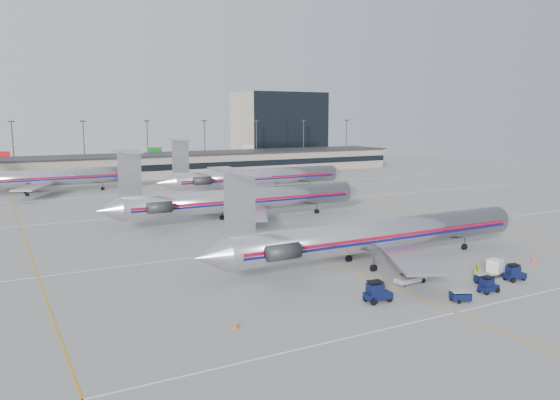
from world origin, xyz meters
TOP-DOWN VIEW (x-y plane):
  - ground at (0.00, 0.00)m, footprint 260.00×260.00m
  - apron_markings at (0.00, 10.00)m, footprint 160.00×0.15m
  - terminal at (0.00, 97.97)m, footprint 162.00×17.00m
  - light_mast_row at (0.00, 112.00)m, footprint 163.60×0.40m
  - distant_building at (62.00, 128.00)m, footprint 30.00×20.00m
  - jet_foreground at (3.61, -2.51)m, footprint 43.87×25.83m
  - jet_second_row at (0.81, 27.96)m, footprint 45.11×26.56m
  - jet_third_row at (16.67, 54.96)m, footprint 44.40×27.31m
  - jet_back_row at (-24.70, 76.12)m, footprint 43.73×26.90m
  - tug_left at (-4.21, -12.72)m, footprint 2.56×1.53m
  - tug_center at (6.59, -15.64)m, footprint 2.01×1.09m
  - tug_right at (12.00, -14.21)m, footprint 2.28×1.45m
  - cart_inner at (2.55, -16.11)m, footprint 2.01×1.73m
  - cart_outer at (8.63, -13.44)m, footprint 1.85×1.43m
  - uld_container at (11.69, -12.10)m, footprint 2.00×1.83m
  - belt_loader at (2.35, -9.89)m, footprint 4.07×1.47m
  - ramp_worker_near at (5.95, -7.80)m, footprint 0.76×0.66m
  - ramp_worker_far at (8.93, -12.29)m, footprint 0.96×0.86m
  - cone_right at (19.89, -10.61)m, footprint 0.55×0.55m
  - cone_left at (-17.72, -12.31)m, footprint 0.50×0.50m

SIDE VIEW (x-z plane):
  - ground at x=0.00m, z-range 0.00..0.00m
  - apron_markings at x=0.00m, z-range 0.00..0.02m
  - cone_left at x=-17.72m, z-range 0.00..0.58m
  - cone_right at x=19.89m, z-range 0.00..0.62m
  - cart_outer at x=8.63m, z-range 0.03..0.98m
  - cart_inner at x=2.55m, z-range 0.03..0.99m
  - belt_loader at x=2.35m, z-range -0.49..1.63m
  - tug_center at x=6.59m, z-range -0.07..1.52m
  - tug_right at x=12.00m, z-range -0.08..1.65m
  - ramp_worker_far at x=8.93m, z-range 0.00..1.65m
  - ramp_worker_near at x=5.95m, z-range 0.00..1.74m
  - uld_container at x=11.69m, z-range 0.01..1.75m
  - tug_left at x=-4.21m, z-range -0.09..1.88m
  - terminal at x=0.00m, z-range 0.03..6.28m
  - jet_foreground at x=3.61m, z-range -2.41..9.07m
  - jet_second_row at x=0.81m, z-range -2.48..9.33m
  - jet_back_row at x=-24.70m, z-range -2.51..9.45m
  - jet_third_row at x=16.67m, z-range -2.55..9.59m
  - light_mast_row at x=0.00m, z-range 0.94..16.22m
  - distant_building at x=62.00m, z-range 0.00..25.00m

